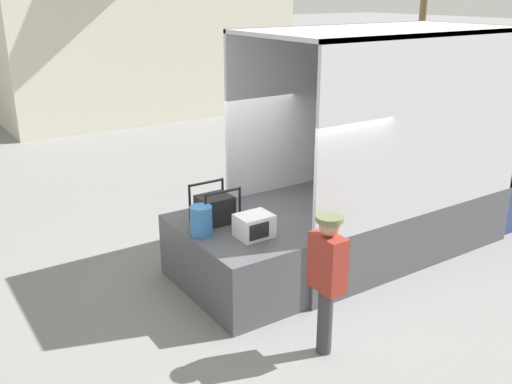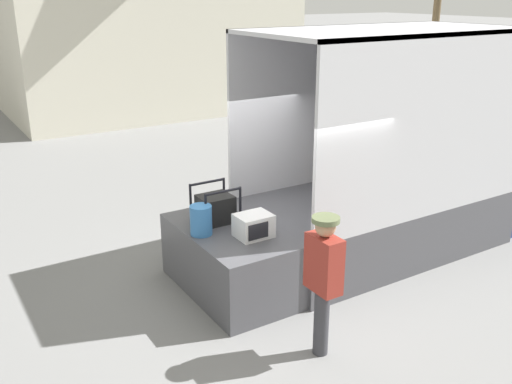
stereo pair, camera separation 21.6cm
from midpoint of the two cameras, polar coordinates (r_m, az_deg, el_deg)
ground_plane at (r=8.60m, az=1.73°, el=-8.68°), size 160.00×160.00×0.00m
box_truck at (r=10.58m, az=18.70°, el=1.38°), size 6.59×2.20×3.54m
tailgate_deck at (r=8.10m, az=-1.80°, el=-6.80°), size 1.20×2.09×0.94m
microwave at (r=7.61m, az=0.58°, el=-3.39°), size 0.47×0.39×0.31m
portable_generator at (r=8.09m, az=-3.20°, el=-1.62°), size 0.58×0.51×0.55m
orange_bucket at (r=7.69m, az=-4.72°, el=-2.82°), size 0.30×0.30×0.41m
worker_person at (r=6.54m, az=7.72°, el=-7.93°), size 0.31×0.44×1.74m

